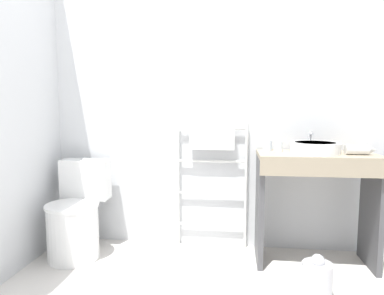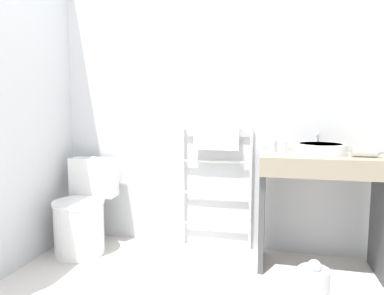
{
  "view_description": "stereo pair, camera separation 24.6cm",
  "coord_description": "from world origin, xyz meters",
  "px_view_note": "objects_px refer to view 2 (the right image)",
  "views": [
    {
      "loc": [
        0.24,
        -1.45,
        1.18
      ],
      "look_at": [
        -0.06,
        0.99,
        0.9
      ],
      "focal_mm": 32.0,
      "sensor_mm": 36.0,
      "label": 1
    },
    {
      "loc": [
        0.49,
        -1.4,
        1.18
      ],
      "look_at": [
        -0.06,
        0.99,
        0.9
      ],
      "focal_mm": 32.0,
      "sensor_mm": 36.0,
      "label": 2
    }
  ],
  "objects_px": {
    "cup_near_wall": "(272,146)",
    "hair_dryer": "(366,151)",
    "toilet": "(83,215)",
    "trash_bin": "(314,286)",
    "towel_radiator": "(216,159)",
    "cup_near_edge": "(282,147)",
    "sink_basin": "(320,149)"
  },
  "relations": [
    {
      "from": "cup_near_wall",
      "to": "hair_dryer",
      "type": "xyz_separation_m",
      "value": [
        0.63,
        -0.16,
        -0.0
      ]
    },
    {
      "from": "toilet",
      "to": "trash_bin",
      "type": "bearing_deg",
      "value": -13.49
    },
    {
      "from": "towel_radiator",
      "to": "trash_bin",
      "type": "xyz_separation_m",
      "value": [
        0.71,
        -0.74,
        -0.64
      ]
    },
    {
      "from": "hair_dryer",
      "to": "toilet",
      "type": "bearing_deg",
      "value": -178.37
    },
    {
      "from": "hair_dryer",
      "to": "trash_bin",
      "type": "height_order",
      "value": "hair_dryer"
    },
    {
      "from": "cup_near_edge",
      "to": "trash_bin",
      "type": "relative_size",
      "value": 0.27
    },
    {
      "from": "sink_basin",
      "to": "toilet",
      "type": "bearing_deg",
      "value": -176.4
    },
    {
      "from": "toilet",
      "to": "towel_radiator",
      "type": "xyz_separation_m",
      "value": [
        1.06,
        0.31,
        0.45
      ]
    },
    {
      "from": "cup_near_wall",
      "to": "trash_bin",
      "type": "distance_m",
      "value": 1.04
    },
    {
      "from": "hair_dryer",
      "to": "sink_basin",
      "type": "bearing_deg",
      "value": 169.07
    },
    {
      "from": "towel_radiator",
      "to": "cup_near_edge",
      "type": "distance_m",
      "value": 0.56
    },
    {
      "from": "hair_dryer",
      "to": "trash_bin",
      "type": "distance_m",
      "value": 0.98
    },
    {
      "from": "towel_radiator",
      "to": "cup_near_edge",
      "type": "bearing_deg",
      "value": -14.21
    },
    {
      "from": "trash_bin",
      "to": "hair_dryer",
      "type": "bearing_deg",
      "value": 52.88
    },
    {
      "from": "hair_dryer",
      "to": "towel_radiator",
      "type": "bearing_deg",
      "value": 166.89
    },
    {
      "from": "toilet",
      "to": "towel_radiator",
      "type": "height_order",
      "value": "towel_radiator"
    },
    {
      "from": "trash_bin",
      "to": "cup_near_edge",
      "type": "bearing_deg",
      "value": 106.91
    },
    {
      "from": "toilet",
      "to": "cup_near_wall",
      "type": "xyz_separation_m",
      "value": [
        1.51,
        0.22,
        0.58
      ]
    },
    {
      "from": "cup_near_edge",
      "to": "hair_dryer",
      "type": "xyz_separation_m",
      "value": [
        0.55,
        -0.12,
        -0.0
      ]
    },
    {
      "from": "sink_basin",
      "to": "cup_near_edge",
      "type": "relative_size",
      "value": 4.62
    },
    {
      "from": "towel_radiator",
      "to": "cup_near_wall",
      "type": "bearing_deg",
      "value": -11.53
    },
    {
      "from": "cup_near_wall",
      "to": "trash_bin",
      "type": "bearing_deg",
      "value": -67.95
    },
    {
      "from": "hair_dryer",
      "to": "trash_bin",
      "type": "xyz_separation_m",
      "value": [
        -0.37,
        -0.49,
        -0.76
      ]
    },
    {
      "from": "toilet",
      "to": "hair_dryer",
      "type": "bearing_deg",
      "value": 1.63
    },
    {
      "from": "toilet",
      "to": "cup_near_edge",
      "type": "relative_size",
      "value": 9.7
    },
    {
      "from": "towel_radiator",
      "to": "toilet",
      "type": "bearing_deg",
      "value": -163.7
    },
    {
      "from": "hair_dryer",
      "to": "cup_near_edge",
      "type": "bearing_deg",
      "value": 167.95
    },
    {
      "from": "toilet",
      "to": "hair_dryer",
      "type": "xyz_separation_m",
      "value": [
        2.14,
        0.06,
        0.58
      ]
    },
    {
      "from": "towel_radiator",
      "to": "hair_dryer",
      "type": "height_order",
      "value": "towel_radiator"
    },
    {
      "from": "cup_near_edge",
      "to": "hair_dryer",
      "type": "relative_size",
      "value": 0.37
    },
    {
      "from": "trash_bin",
      "to": "sink_basin",
      "type": "bearing_deg",
      "value": 81.69
    },
    {
      "from": "trash_bin",
      "to": "toilet",
      "type": "bearing_deg",
      "value": 166.51
    }
  ]
}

